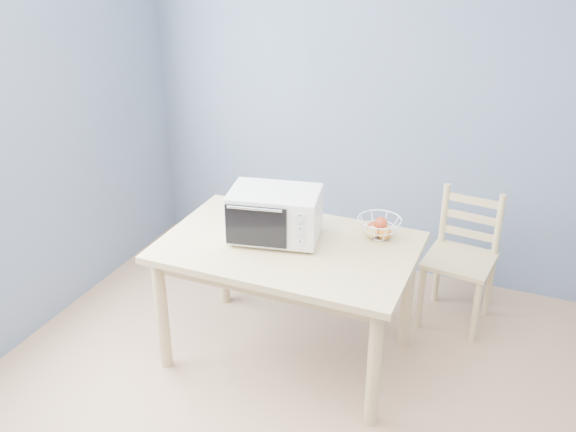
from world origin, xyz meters
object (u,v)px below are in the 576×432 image
at_px(dining_table, 288,260).
at_px(fruit_basket, 379,227).
at_px(toaster_oven, 271,214).
at_px(dining_chair, 461,260).

relative_size(dining_table, fruit_basket, 5.07).
relative_size(dining_table, toaster_oven, 2.54).
bearing_deg(dining_chair, toaster_oven, -135.99).
height_order(dining_table, fruit_basket, fruit_basket).
xyz_separation_m(toaster_oven, fruit_basket, (0.55, 0.25, -0.09)).
bearing_deg(fruit_basket, dining_table, -147.82).
xyz_separation_m(dining_table, fruit_basket, (0.44, 0.28, 0.16)).
bearing_deg(dining_table, toaster_oven, 164.41).
bearing_deg(fruit_basket, toaster_oven, -156.11).
xyz_separation_m(dining_table, dining_chair, (0.86, 0.78, -0.22)).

